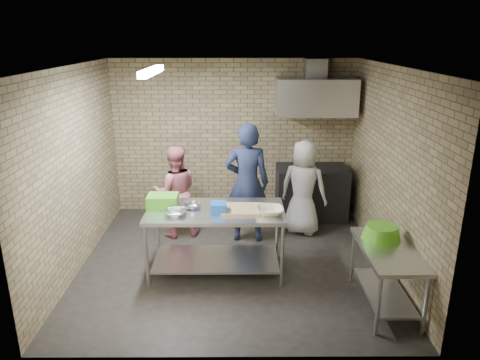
# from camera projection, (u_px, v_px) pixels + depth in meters

# --- Properties ---
(floor) EXTENTS (4.20, 4.20, 0.00)m
(floor) POSITION_uv_depth(u_px,v_px,m) (233.00, 261.00, 6.40)
(floor) COLOR black
(floor) RESTS_ON ground
(ceiling) EXTENTS (4.20, 4.20, 0.00)m
(ceiling) POSITION_uv_depth(u_px,v_px,m) (232.00, 66.00, 5.57)
(ceiling) COLOR black
(ceiling) RESTS_ON ground
(back_wall) EXTENTS (4.20, 0.06, 2.70)m
(back_wall) POSITION_uv_depth(u_px,v_px,m) (234.00, 137.00, 7.89)
(back_wall) COLOR #9C8D61
(back_wall) RESTS_ON ground
(front_wall) EXTENTS (4.20, 0.06, 2.70)m
(front_wall) POSITION_uv_depth(u_px,v_px,m) (230.00, 234.00, 4.08)
(front_wall) COLOR #9C8D61
(front_wall) RESTS_ON ground
(left_wall) EXTENTS (0.06, 4.00, 2.70)m
(left_wall) POSITION_uv_depth(u_px,v_px,m) (75.00, 171.00, 5.97)
(left_wall) COLOR #9C8D61
(left_wall) RESTS_ON ground
(right_wall) EXTENTS (0.06, 4.00, 2.70)m
(right_wall) POSITION_uv_depth(u_px,v_px,m) (390.00, 170.00, 5.99)
(right_wall) COLOR #9C8D61
(right_wall) RESTS_ON ground
(prep_table) EXTENTS (1.80, 0.90, 0.90)m
(prep_table) POSITION_uv_depth(u_px,v_px,m) (216.00, 241.00, 6.00)
(prep_table) COLOR silver
(prep_table) RESTS_ON floor
(side_counter) EXTENTS (0.60, 1.20, 0.75)m
(side_counter) POSITION_uv_depth(u_px,v_px,m) (386.00, 277.00, 5.25)
(side_counter) COLOR silver
(side_counter) RESTS_ON floor
(stove) EXTENTS (1.20, 0.70, 0.90)m
(stove) POSITION_uv_depth(u_px,v_px,m) (311.00, 192.00, 7.84)
(stove) COLOR black
(stove) RESTS_ON floor
(range_hood) EXTENTS (1.30, 0.60, 0.60)m
(range_hood) POSITION_uv_depth(u_px,v_px,m) (316.00, 97.00, 7.37)
(range_hood) COLOR silver
(range_hood) RESTS_ON back_wall
(hood_duct) EXTENTS (0.35, 0.30, 0.30)m
(hood_duct) POSITION_uv_depth(u_px,v_px,m) (316.00, 68.00, 7.38)
(hood_duct) COLOR #A5A8AD
(hood_duct) RESTS_ON back_wall
(wall_shelf) EXTENTS (0.80, 0.20, 0.04)m
(wall_shelf) POSITION_uv_depth(u_px,v_px,m) (331.00, 106.00, 7.61)
(wall_shelf) COLOR #3F2B19
(wall_shelf) RESTS_ON back_wall
(fluorescent_fixture) EXTENTS (0.10, 1.25, 0.08)m
(fluorescent_fixture) POSITION_uv_depth(u_px,v_px,m) (152.00, 71.00, 5.58)
(fluorescent_fixture) COLOR white
(fluorescent_fixture) RESTS_ON ceiling
(green_crate) EXTENTS (0.40, 0.30, 0.16)m
(green_crate) POSITION_uv_depth(u_px,v_px,m) (163.00, 201.00, 5.95)
(green_crate) COLOR green
(green_crate) RESTS_ON prep_table
(blue_tub) EXTENTS (0.20, 0.20, 0.13)m
(blue_tub) POSITION_uv_depth(u_px,v_px,m) (219.00, 208.00, 5.74)
(blue_tub) COLOR blue
(blue_tub) RESTS_ON prep_table
(cutting_board) EXTENTS (0.55, 0.42, 0.03)m
(cutting_board) POSITION_uv_depth(u_px,v_px,m) (242.00, 209.00, 5.84)
(cutting_board) COLOR tan
(cutting_board) RESTS_ON prep_table
(mixing_bowl_a) EXTENTS (0.28, 0.28, 0.07)m
(mixing_bowl_a) POSITION_uv_depth(u_px,v_px,m) (175.00, 213.00, 5.66)
(mixing_bowl_a) COLOR silver
(mixing_bowl_a) RESTS_ON prep_table
(mixing_bowl_b) EXTENTS (0.22, 0.22, 0.07)m
(mixing_bowl_b) POSITION_uv_depth(u_px,v_px,m) (193.00, 206.00, 5.90)
(mixing_bowl_b) COLOR #ACB0B3
(mixing_bowl_b) RESTS_ON prep_table
(ceramic_bowl) EXTENTS (0.35, 0.35, 0.08)m
(ceramic_bowl) POSITION_uv_depth(u_px,v_px,m) (270.00, 211.00, 5.71)
(ceramic_bowl) COLOR beige
(ceramic_bowl) RESTS_ON prep_table
(green_basin) EXTENTS (0.46, 0.46, 0.17)m
(green_basin) POSITION_uv_depth(u_px,v_px,m) (381.00, 232.00, 5.34)
(green_basin) COLOR #59C626
(green_basin) RESTS_ON side_counter
(bottle_red) EXTENTS (0.07, 0.07, 0.18)m
(bottle_red) POSITION_uv_depth(u_px,v_px,m) (316.00, 99.00, 7.58)
(bottle_red) COLOR #B22619
(bottle_red) RESTS_ON wall_shelf
(bottle_green) EXTENTS (0.06, 0.06, 0.15)m
(bottle_green) POSITION_uv_depth(u_px,v_px,m) (340.00, 100.00, 7.58)
(bottle_green) COLOR green
(bottle_green) RESTS_ON wall_shelf
(man_navy) EXTENTS (0.69, 0.47, 1.85)m
(man_navy) POSITION_uv_depth(u_px,v_px,m) (247.00, 183.00, 6.81)
(man_navy) COLOR #161A37
(man_navy) RESTS_ON floor
(woman_pink) EXTENTS (0.81, 0.70, 1.46)m
(woman_pink) POSITION_uv_depth(u_px,v_px,m) (175.00, 192.00, 7.02)
(woman_pink) COLOR #CB6B75
(woman_pink) RESTS_ON floor
(woman_white) EXTENTS (0.88, 0.75, 1.53)m
(woman_white) POSITION_uv_depth(u_px,v_px,m) (303.00, 187.00, 7.12)
(woman_white) COLOR silver
(woman_white) RESTS_ON floor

